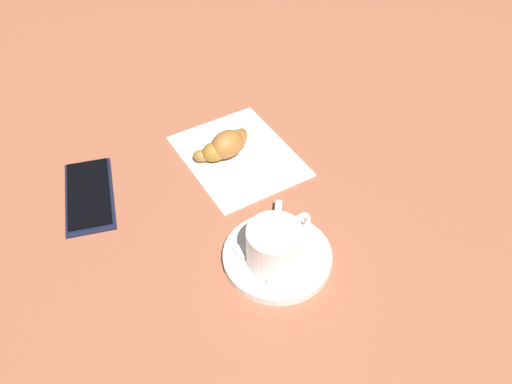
# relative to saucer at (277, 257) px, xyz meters

# --- Properties ---
(ground_plane) EXTENTS (1.80, 1.80, 0.00)m
(ground_plane) POSITION_rel_saucer_xyz_m (-0.09, 0.01, -0.01)
(ground_plane) COLOR #A1593D
(saucer) EXTENTS (0.14, 0.14, 0.01)m
(saucer) POSITION_rel_saucer_xyz_m (0.00, 0.00, 0.00)
(saucer) COLOR white
(saucer) RESTS_ON ground
(espresso_cup) EXTENTS (0.07, 0.10, 0.05)m
(espresso_cup) POSITION_rel_saucer_xyz_m (0.00, -0.01, 0.03)
(espresso_cup) COLOR white
(espresso_cup) RESTS_ON saucer
(teaspoon) EXTENTS (0.12, 0.09, 0.01)m
(teaspoon) POSITION_rel_saucer_xyz_m (-0.00, -0.00, 0.01)
(teaspoon) COLOR silver
(teaspoon) RESTS_ON saucer
(sugar_packet) EXTENTS (0.03, 0.07, 0.01)m
(sugar_packet) POSITION_rel_saucer_xyz_m (-0.03, -0.01, 0.01)
(sugar_packet) COLOR white
(sugar_packet) RESTS_ON saucer
(napkin) EXTENTS (0.19, 0.16, 0.00)m
(napkin) POSITION_rel_saucer_xyz_m (-0.20, 0.06, -0.00)
(napkin) COLOR white
(napkin) RESTS_ON ground
(croissant) EXTENTS (0.06, 0.11, 0.04)m
(croissant) POSITION_rel_saucer_xyz_m (-0.21, 0.04, 0.02)
(croissant) COLOR olive
(croissant) RESTS_ON napkin
(cell_phone) EXTENTS (0.16, 0.10, 0.01)m
(cell_phone) POSITION_rel_saucer_xyz_m (-0.23, -0.17, -0.00)
(cell_phone) COLOR #181B31
(cell_phone) RESTS_ON ground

